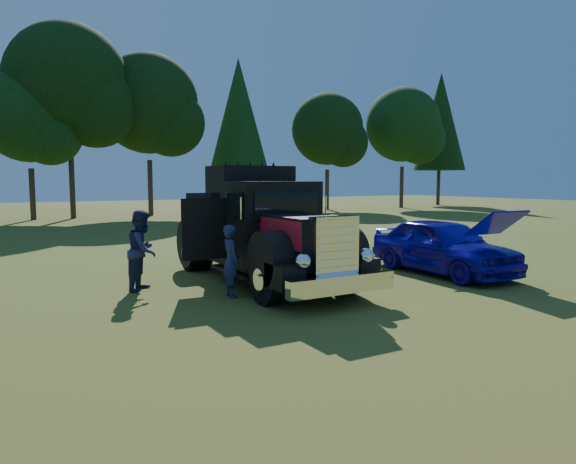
# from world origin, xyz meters

# --- Properties ---
(ground) EXTENTS (120.00, 120.00, 0.00)m
(ground) POSITION_xyz_m (0.00, 0.00, 0.00)
(ground) COLOR #3D5E1B
(ground) RESTS_ON ground
(treeline) EXTENTS (72.10, 25.83, 13.84)m
(treeline) POSITION_xyz_m (-4.28, 28.26, 8.03)
(treeline) COLOR #2D2116
(treeline) RESTS_ON ground
(diamond_t_truck) EXTENTS (3.38, 7.16, 3.00)m
(diamond_t_truck) POSITION_xyz_m (-0.28, 2.89, 1.28)
(diamond_t_truck) COLOR black
(diamond_t_truck) RESTS_ON ground
(hotrod_coupe) EXTENTS (2.06, 4.70, 1.89)m
(hotrod_coupe) POSITION_xyz_m (4.68, 1.60, 0.79)
(hotrod_coupe) COLOR #1908BC
(hotrod_coupe) RESTS_ON ground
(spectator_near) EXTENTS (0.43, 0.62, 1.64)m
(spectator_near) POSITION_xyz_m (-1.68, 1.88, 0.82)
(spectator_near) COLOR #1D2245
(spectator_near) RESTS_ON ground
(spectator_far) EXTENTS (1.13, 1.18, 1.92)m
(spectator_far) POSITION_xyz_m (-3.20, 3.63, 0.96)
(spectator_far) COLOR #1B1E3F
(spectator_far) RESTS_ON ground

